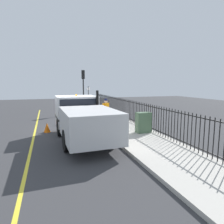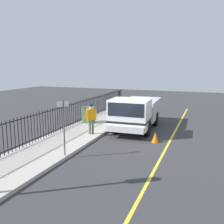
{
  "view_description": "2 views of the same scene",
  "coord_description": "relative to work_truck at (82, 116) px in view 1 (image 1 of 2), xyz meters",
  "views": [
    {
      "loc": [
        -1.28,
        -11.96,
        2.94
      ],
      "look_at": [
        2.31,
        -0.92,
        1.26
      ],
      "focal_mm": 32.3,
      "sensor_mm": 36.0,
      "label": 1
    },
    {
      "loc": [
        -3.87,
        13.51,
        4.14
      ],
      "look_at": [
        1.73,
        -0.87,
        1.23
      ],
      "focal_mm": 40.05,
      "sensor_mm": 36.0,
      "label": 2
    }
  ],
  "objects": [
    {
      "name": "sidewalk_slab",
      "position": [
        2.86,
        1.74,
        -1.16
      ],
      "size": [
        2.85,
        24.97,
        0.15
      ],
      "primitive_type": "cube",
      "color": "#B7B2A8",
      "rests_on": "ground"
    },
    {
      "name": "traffic_light_near",
      "position": [
        1.82,
        9.75,
        1.78
      ],
      "size": [
        0.31,
        0.23,
        4.04
      ],
      "rotation": [
        0.0,
        0.0,
        3.09
      ],
      "color": "black",
      "rests_on": "sidewalk_slab"
    },
    {
      "name": "iron_fence",
      "position": [
        4.05,
        1.74,
        -0.3
      ],
      "size": [
        0.04,
        21.26,
        1.56
      ],
      "color": "black",
      "rests_on": "sidewalk_slab"
    },
    {
      "name": "work_truck",
      "position": [
        0.0,
        0.0,
        0.0
      ],
      "size": [
        2.48,
        5.98,
        2.54
      ],
      "rotation": [
        0.0,
        0.0,
        0.04
      ],
      "color": "white",
      "rests_on": "ground"
    },
    {
      "name": "traffic_cone",
      "position": [
        -1.75,
        2.25,
        -0.95
      ],
      "size": [
        0.4,
        0.4,
        0.57
      ],
      "primitive_type": "cone",
      "color": "orange",
      "rests_on": "ground"
    },
    {
      "name": "worker_standing",
      "position": [
        2.0,
        2.44,
        0.01
      ],
      "size": [
        0.52,
        0.52,
        1.79
      ],
      "rotation": [
        0.0,
        0.0,
        -2.36
      ],
      "color": "orange",
      "rests_on": "sidewalk_slab"
    },
    {
      "name": "ground_plane",
      "position": [
        -0.42,
        1.74,
        -1.23
      ],
      "size": [
        54.94,
        54.94,
        0.0
      ],
      "primitive_type": "plane",
      "color": "#38383A",
      "rests_on": "ground"
    },
    {
      "name": "street_sign",
      "position": [
        1.57,
        6.05,
        0.48
      ],
      "size": [
        0.36,
        0.39,
        2.53
      ],
      "color": "#4C4C4C",
      "rests_on": "sidewalk_slab"
    },
    {
      "name": "lane_marking",
      "position": [
        -2.46,
        1.74,
        -1.23
      ],
      "size": [
        0.12,
        22.48,
        0.01
      ],
      "primitive_type": "cube",
      "color": "yellow",
      "rests_on": "ground"
    },
    {
      "name": "utility_cabinet",
      "position": [
        3.47,
        -0.12,
        -0.51
      ],
      "size": [
        0.83,
        0.44,
        1.15
      ],
      "primitive_type": "cube",
      "color": "#4C6B4C",
      "rests_on": "sidewalk_slab"
    }
  ]
}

